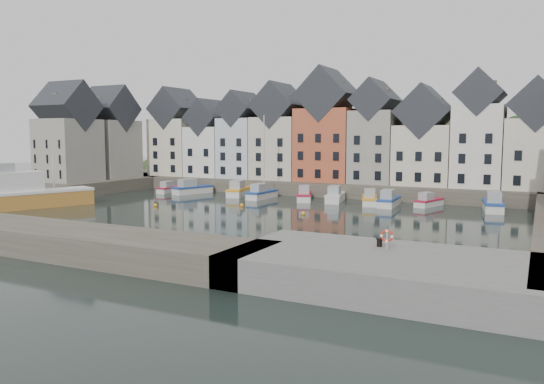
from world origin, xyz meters
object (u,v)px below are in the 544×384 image
Objects in this scene: life_ring_post at (387,236)px; boat_a at (170,189)px; boat_d at (261,193)px; mooring_bollard at (380,242)px; large_vessel at (31,195)px.

boat_a is at bearing 141.28° from life_ring_post.
life_ring_post is (44.98, -36.05, 2.25)m from boat_a.
boat_a is at bearing 179.49° from boat_d.
boat_d is at bearing 128.12° from mooring_bollard.
life_ring_post reaches higher than boat_a.
mooring_bollard is (44.28, -35.21, 1.69)m from boat_a.
life_ring_post reaches higher than mooring_bollard.
large_vessel is at bearing -101.43° from boat_a.
large_vessel is (-21.37, -22.00, 0.89)m from boat_d.
boat_d is 0.86× the size of large_vessel.
boat_d is at bearing 128.16° from life_ring_post.
boat_a is 0.38× the size of large_vessel.
boat_a is 57.69m from life_ring_post.
boat_a is at bearing 99.28° from large_vessel.
mooring_bollard is (48.52, -12.60, 0.63)m from large_vessel.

